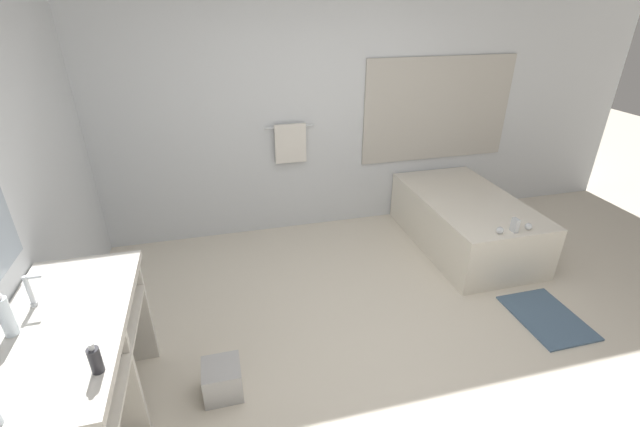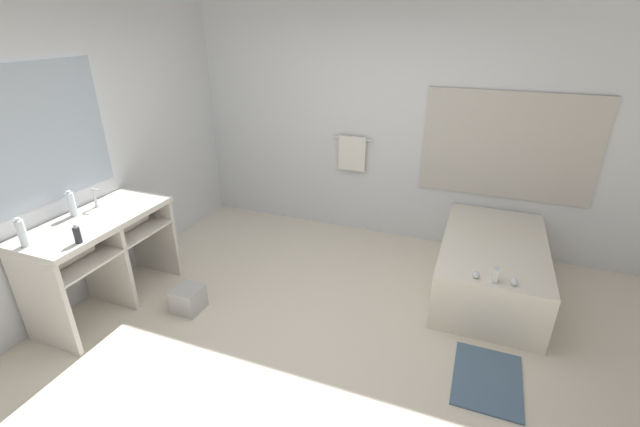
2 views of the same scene
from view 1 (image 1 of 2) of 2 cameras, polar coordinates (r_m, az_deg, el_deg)
The scene contains 9 objects.
ground_plane at distance 3.22m, azimuth 9.92°, elevation -19.34°, with size 16.00×16.00×0.00m, color beige.
wall_back_with_blinds at distance 4.47m, azimuth 0.22°, elevation 14.40°, with size 7.40×0.13×2.70m.
vanity_counter at distance 2.67m, azimuth -29.88°, elevation -16.31°, with size 0.61×1.27×0.87m.
sink_faucet at distance 2.67m, azimuth -34.18°, elevation -8.60°, with size 0.09×0.04×0.18m.
bathtub at distance 4.61m, azimuth 18.75°, elevation -0.69°, with size 0.92×1.61×0.64m.
water_bottle_2 at distance 2.51m, azimuth -36.37°, elevation -10.98°, with size 0.06×0.06×0.23m.
soap_dispenser at distance 2.13m, azimuth -27.77°, elevation -16.86°, with size 0.05×0.05×0.15m.
waste_bin at distance 3.01m, azimuth -12.89°, elevation -20.77°, with size 0.24×0.24×0.22m.
bath_mat at distance 3.98m, azimuth 27.98°, elevation -12.12°, with size 0.48×0.65×0.02m.
Camera 1 is at (-1.05, -1.99, 2.30)m, focal length 24.00 mm.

